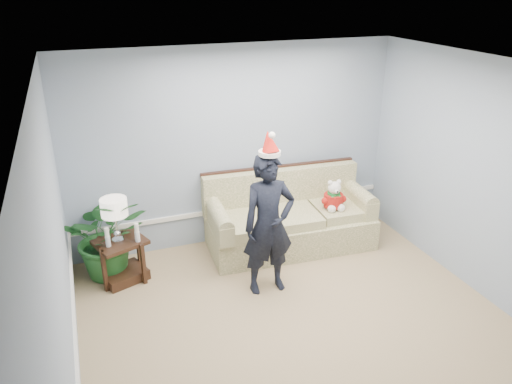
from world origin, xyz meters
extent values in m
cube|color=tan|center=(0.00, 0.00, -0.01)|extent=(4.50, 5.00, 0.02)
cube|color=white|center=(0.00, 0.00, 2.71)|extent=(4.50, 5.00, 0.02)
cube|color=#8A9FB0|center=(0.00, 2.51, 1.35)|extent=(4.50, 0.02, 2.70)
cube|color=#8A9FB0|center=(-2.26, 0.00, 1.35)|extent=(0.02, 5.00, 2.70)
cube|color=#8A9FB0|center=(2.26, 0.00, 1.35)|extent=(0.02, 5.00, 2.70)
cube|color=white|center=(0.00, 2.48, 0.45)|extent=(4.48, 0.03, 0.06)
cube|color=white|center=(-2.23, 0.00, 0.45)|extent=(0.03, 4.98, 0.06)
cube|color=#546630|center=(0.61, 1.97, 0.21)|extent=(2.28, 1.09, 0.42)
cube|color=#546630|center=(-0.08, 1.92, 0.49)|extent=(0.70, 0.80, 0.13)
cube|color=#546630|center=(0.61, 1.92, 0.49)|extent=(0.70, 0.80, 0.13)
cube|color=#546630|center=(1.29, 1.92, 0.49)|extent=(0.70, 0.80, 0.13)
cube|color=#546630|center=(0.61, 2.33, 0.72)|extent=(2.23, 0.35, 0.59)
cube|color=black|center=(0.61, 2.41, 1.02)|extent=(2.22, 0.20, 0.05)
cube|color=#546630|center=(-0.41, 1.97, 0.55)|extent=(0.25, 0.96, 0.25)
cube|color=#546630|center=(1.62, 1.97, 0.55)|extent=(0.25, 0.96, 0.25)
cube|color=#372214|center=(-1.66, 1.92, 0.52)|extent=(0.69, 0.63, 0.05)
cube|color=#372214|center=(-1.66, 1.92, 0.06)|extent=(0.62, 0.56, 0.13)
cube|color=#372214|center=(-1.89, 1.74, 0.27)|extent=(0.06, 0.06, 0.54)
cube|color=#372214|center=(-1.43, 1.74, 0.27)|extent=(0.06, 0.06, 0.54)
cube|color=#372214|center=(-1.89, 2.10, 0.27)|extent=(0.06, 0.06, 0.54)
cube|color=#372214|center=(-1.43, 2.10, 0.27)|extent=(0.06, 0.06, 0.54)
cylinder|color=silver|center=(-1.68, 1.92, 0.56)|extent=(0.15, 0.15, 0.03)
sphere|color=silver|center=(-1.68, 1.92, 0.64)|extent=(0.09, 0.09, 0.09)
cylinder|color=silver|center=(-1.68, 1.92, 0.78)|extent=(0.02, 0.02, 0.31)
cylinder|color=beige|center=(-1.68, 1.92, 0.99)|extent=(0.31, 0.31, 0.21)
cylinder|color=silver|center=(-1.80, 1.83, 0.61)|extent=(0.06, 0.06, 0.13)
cylinder|color=white|center=(-1.80, 1.83, 0.73)|extent=(0.05, 0.05, 0.11)
cylinder|color=silver|center=(-1.46, 1.83, 0.61)|extent=(0.06, 0.06, 0.13)
cylinder|color=white|center=(-1.46, 1.83, 0.73)|extent=(0.05, 0.05, 0.11)
imported|color=#1E5723|center=(-1.79, 2.11, 0.54)|extent=(1.00, 0.87, 1.08)
imported|color=black|center=(-0.06, 1.13, 0.85)|extent=(0.62, 0.41, 1.70)
cylinder|color=white|center=(-0.06, 1.13, 1.71)|extent=(0.28, 0.28, 0.05)
cone|color=#B22313|center=(-0.06, 1.15, 1.83)|extent=(0.24, 0.29, 0.28)
sphere|color=white|center=(-0.06, 1.06, 1.93)|extent=(0.07, 0.07, 0.07)
sphere|color=white|center=(1.17, 1.82, 0.67)|extent=(0.24, 0.24, 0.24)
cylinder|color=#B22313|center=(1.17, 1.82, 0.67)|extent=(0.28, 0.28, 0.17)
cylinder|color=#196E2B|center=(1.17, 1.82, 0.77)|extent=(0.19, 0.19, 0.03)
sphere|color=white|center=(1.10, 1.71, 0.60)|extent=(0.11, 0.11, 0.11)
sphere|color=white|center=(1.23, 1.71, 0.60)|extent=(0.11, 0.11, 0.11)
sphere|color=white|center=(1.17, 1.81, 0.86)|extent=(0.17, 0.17, 0.17)
sphere|color=black|center=(1.17, 1.71, 0.84)|extent=(0.02, 0.02, 0.02)
sphere|color=white|center=(1.11, 1.82, 0.93)|extent=(0.07, 0.07, 0.07)
sphere|color=white|center=(1.23, 1.82, 0.93)|extent=(0.07, 0.07, 0.07)
camera|label=1|loc=(-1.97, -3.57, 3.45)|focal=35.00mm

